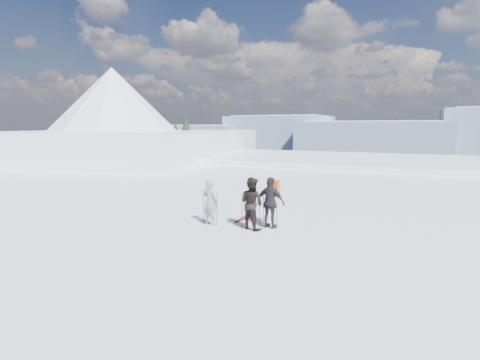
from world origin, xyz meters
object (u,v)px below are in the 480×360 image
object	(u,v)px
skier_grey	(210,202)
skis_loose	(245,217)
skier_pack	(271,203)
skier_dark	(252,203)

from	to	relation	value
skier_grey	skis_loose	xyz separation A→B (m)	(0.73, 1.48, -0.83)
skier_grey	skier_pack	distance (m)	2.21
skier_dark	skier_pack	bearing A→B (deg)	-125.18
skier_dark	skis_loose	size ratio (longest dim) A/B	1.08
skier_dark	skis_loose	xyz separation A→B (m)	(-0.86, 1.36, -0.90)
skier_dark	skier_pack	distance (m)	0.68
skier_grey	skis_loose	bearing A→B (deg)	-103.02
skier_pack	skis_loose	world-z (taller)	skier_pack
skier_pack	skier_dark	bearing A→B (deg)	41.45
skier_pack	skis_loose	xyz separation A→B (m)	(-1.42, 0.97, -0.90)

